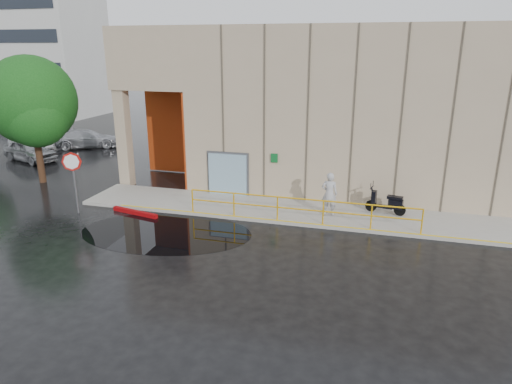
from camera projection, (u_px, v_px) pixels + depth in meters
The scene contains 14 objects.
ground at pixel (173, 244), 17.07m from camera, with size 120.00×120.00×0.00m, color black.
sidewalk at pixel (299, 212), 20.17m from camera, with size 20.00×3.00×0.15m, color gray.
building at pixel (343, 102), 24.59m from camera, with size 20.00×10.17×8.00m.
guardrail at pixel (300, 210), 18.68m from camera, with size 9.56×0.06×1.03m.
distant_building at pixel (38, 42), 47.52m from camera, with size 12.00×8.08×15.00m.
person at pixel (329, 194), 19.36m from camera, with size 0.69×0.45×1.88m, color #ABAAAF.
scooter at pixel (387, 197), 19.56m from camera, with size 1.76×0.89×1.33m.
stop_sign at pixel (73, 170), 19.65m from camera, with size 0.78×0.37×2.77m.
red_curb at pixel (135, 212), 20.09m from camera, with size 2.40×0.18×0.18m, color #850507.
puddle at pixel (166, 232), 18.16m from camera, with size 6.90×4.25×0.01m, color black.
car_a at pixel (30, 150), 29.26m from camera, with size 1.63×4.06×1.38m, color #9FA1A5.
car_b at pixel (31, 142), 32.09m from camera, with size 1.38×3.95×1.30m, color white.
car_c at pixel (86, 138), 33.14m from camera, with size 1.89×4.65×1.35m, color #A5A6AC.
tree_near at pixel (32, 105), 23.46m from camera, with size 4.61×4.61×6.70m.
Camera 1 is at (7.15, -14.28, 7.07)m, focal length 32.00 mm.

